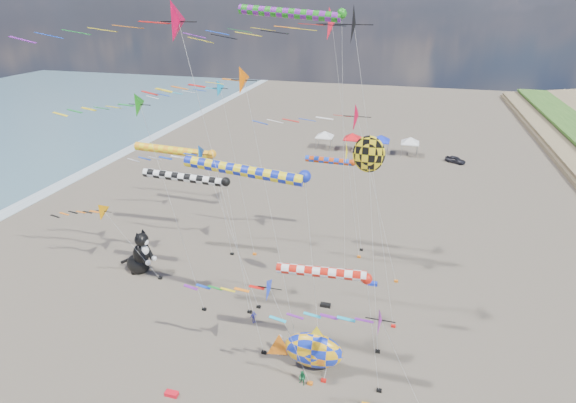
# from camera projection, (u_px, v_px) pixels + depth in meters

# --- Properties ---
(delta_kite_0) EXTENTS (10.76, 1.98, 14.61)m
(delta_kite_0) POSITION_uv_depth(u_px,v_px,m) (194.00, 160.00, 35.36)
(delta_kite_0) COLOR blue
(delta_kite_0) RESTS_ON ground
(delta_kite_1) EXTENTS (14.49, 2.51, 25.05)m
(delta_kite_1) POSITION_uv_depth(u_px,v_px,m) (177.00, 25.00, 25.99)
(delta_kite_1) COLOR #CB0536
(delta_kite_1) RESTS_ON ground
(delta_kite_2) EXTENTS (11.90, 2.05, 18.74)m
(delta_kite_2) POSITION_uv_depth(u_px,v_px,m) (119.00, 109.00, 33.49)
(delta_kite_2) COLOR #1A8418
(delta_kite_2) RESTS_ON ground
(delta_kite_3) EXTENTS (9.72, 1.74, 18.12)m
(delta_kite_3) POSITION_uv_depth(u_px,v_px,m) (210.00, 94.00, 41.85)
(delta_kite_3) COLOR #0A93D5
(delta_kite_3) RESTS_ON ground
(delta_kite_4) EXTENTS (13.19, 2.74, 17.02)m
(delta_kite_4) POSITION_uv_depth(u_px,v_px,m) (359.00, 121.00, 38.00)
(delta_kite_4) COLOR #C5032D
(delta_kite_4) RESTS_ON ground
(delta_kite_5) EXTENTS (9.39, 1.85, 8.08)m
(delta_kite_5) POSITION_uv_depth(u_px,v_px,m) (109.00, 211.00, 41.97)
(delta_kite_5) COLOR orange
(delta_kite_5) RESTS_ON ground
(delta_kite_6) EXTENTS (10.98, 2.00, 21.12)m
(delta_kite_6) POSITION_uv_depth(u_px,v_px,m) (226.00, 85.00, 29.13)
(delta_kite_6) COLOR #F86503
(delta_kite_6) RESTS_ON ground
(delta_kite_7) EXTENTS (8.73, 1.78, 9.08)m
(delta_kite_7) POSITION_uv_depth(u_px,v_px,m) (256.00, 284.00, 29.42)
(delta_kite_7) COLOR #1734E1
(delta_kite_7) RESTS_ON ground
(delta_kite_8) EXTENTS (17.41, 3.05, 24.55)m
(delta_kite_8) POSITION_uv_depth(u_px,v_px,m) (318.00, 25.00, 39.18)
(delta_kite_8) COLOR red
(delta_kite_8) RESTS_ON ground
(delta_kite_9) EXTENTS (9.06, 1.90, 9.18)m
(delta_kite_9) POSITION_uv_depth(u_px,v_px,m) (380.00, 316.00, 26.34)
(delta_kite_9) COLOR purple
(delta_kite_9) RESTS_ON ground
(delta_kite_10) EXTENTS (14.75, 2.74, 24.85)m
(delta_kite_10) POSITION_uv_depth(u_px,v_px,m) (354.00, 27.00, 28.87)
(delta_kite_10) COLOR black
(delta_kite_10) RESTS_ON ground
(windsock_0) EXTENTS (8.53, 0.73, 12.46)m
(windsock_0) POSITION_uv_depth(u_px,v_px,m) (190.00, 179.00, 35.12)
(windsock_0) COLOR black
(windsock_0) RESTS_ON ground
(windsock_1) EXTENTS (10.32, 0.81, 24.23)m
(windsock_1) POSITION_uv_depth(u_px,v_px,m) (294.00, 15.00, 36.55)
(windsock_1) COLOR #1B8918
(windsock_1) RESTS_ON ground
(windsock_2) EXTENTS (6.53, 0.70, 10.29)m
(windsock_2) POSITION_uv_depth(u_px,v_px,m) (333.00, 161.00, 45.46)
(windsock_2) COLOR #C13E0D
(windsock_2) RESTS_ON ground
(windsock_3) EXTENTS (9.81, 0.87, 11.56)m
(windsock_3) POSITION_uv_depth(u_px,v_px,m) (178.00, 151.00, 44.54)
(windsock_3) COLOR #FFA015
(windsock_3) RESTS_ON ground
(windsock_4) EXTENTS (7.45, 0.72, 9.42)m
(windsock_4) POSITION_uv_depth(u_px,v_px,m) (327.00, 274.00, 28.40)
(windsock_4) COLOR red
(windsock_4) RESTS_ON ground
(windsock_5) EXTENTS (9.82, 0.81, 15.30)m
(windsock_5) POSITION_uv_depth(u_px,v_px,m) (249.00, 172.00, 28.52)
(windsock_5) COLOR #1126B3
(windsock_5) RESTS_ON ground
(angelfish_kite) EXTENTS (3.74, 3.02, 16.53)m
(angelfish_kite) POSITION_uv_depth(u_px,v_px,m) (366.00, 156.00, 30.67)
(angelfish_kite) COLOR yellow
(angelfish_kite) RESTS_ON ground
(cat_inflatable) EXTENTS (3.78, 2.28, 4.80)m
(cat_inflatable) POSITION_uv_depth(u_px,v_px,m) (139.00, 251.00, 43.86)
(cat_inflatable) COLOR black
(cat_inflatable) RESTS_ON ground
(fish_inflatable) EXTENTS (5.79, 2.42, 3.95)m
(fish_inflatable) POSITION_uv_depth(u_px,v_px,m) (313.00, 350.00, 32.37)
(fish_inflatable) COLOR #142FC8
(fish_inflatable) RESTS_ON ground
(person_adult) EXTENTS (0.76, 0.60, 1.84)m
(person_adult) POSITION_uv_depth(u_px,v_px,m) (280.00, 345.00, 34.00)
(person_adult) COLOR gray
(person_adult) RESTS_ON ground
(child_green) EXTENTS (0.71, 0.65, 1.18)m
(child_green) POSITION_uv_depth(u_px,v_px,m) (302.00, 378.00, 31.47)
(child_green) COLOR #186E3C
(child_green) RESTS_ON ground
(child_blue) EXTENTS (0.65, 0.66, 1.12)m
(child_blue) POSITION_uv_depth(u_px,v_px,m) (254.00, 317.00, 37.61)
(child_blue) COLOR #2425B4
(child_blue) RESTS_ON ground
(kite_bag_0) EXTENTS (0.90, 0.44, 0.30)m
(kite_bag_0) POSITION_uv_depth(u_px,v_px,m) (172.00, 394.00, 30.77)
(kite_bag_0) COLOR red
(kite_bag_0) RESTS_ON ground
(kite_bag_1) EXTENTS (0.90, 0.44, 0.30)m
(kite_bag_1) POSITION_uv_depth(u_px,v_px,m) (325.00, 305.00, 39.71)
(kite_bag_1) COLOR black
(kite_bag_1) RESTS_ON ground
(kite_bag_3) EXTENTS (0.90, 0.44, 0.30)m
(kite_bag_3) POSITION_uv_depth(u_px,v_px,m) (373.00, 283.00, 42.74)
(kite_bag_3) COLOR #142CC9
(kite_bag_3) RESTS_ON ground
(tent_row) EXTENTS (19.20, 4.20, 3.80)m
(tent_row) POSITION_uv_depth(u_px,v_px,m) (367.00, 135.00, 78.84)
(tent_row) COLOR silver
(tent_row) RESTS_ON ground
(parked_car) EXTENTS (3.55, 2.74, 1.13)m
(parked_car) POSITION_uv_depth(u_px,v_px,m) (455.00, 160.00, 74.56)
(parked_car) COLOR #26262D
(parked_car) RESTS_ON ground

